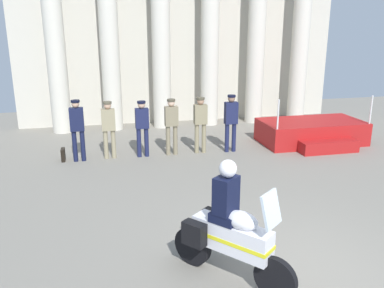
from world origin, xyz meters
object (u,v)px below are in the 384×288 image
(officer_in_row_2, at_px, (142,124))
(officer_in_row_4, at_px, (200,120))
(reviewing_stand, at_px, (312,133))
(briefcase_on_ground, at_px, (63,155))
(motorcycle_with_rider, at_px, (228,231))
(officer_in_row_1, at_px, (109,125))
(officer_in_row_0, at_px, (77,126))
(officer_in_row_3, at_px, (171,122))
(officer_in_row_5, at_px, (231,119))

(officer_in_row_2, relative_size, officer_in_row_4, 0.98)
(officer_in_row_2, xyz_separation_m, officer_in_row_4, (1.74, -0.01, 0.02))
(reviewing_stand, height_order, briefcase_on_ground, reviewing_stand)
(officer_in_row_4, distance_m, briefcase_on_ground, 4.09)
(motorcycle_with_rider, bearing_deg, officer_in_row_1, 153.97)
(officer_in_row_2, xyz_separation_m, motorcycle_with_rider, (0.59, -6.28, -0.18))
(officer_in_row_0, relative_size, motorcycle_with_rider, 0.92)
(officer_in_row_3, bearing_deg, motorcycle_with_rider, 86.80)
(officer_in_row_0, bearing_deg, reviewing_stand, -179.25)
(officer_in_row_0, bearing_deg, officer_in_row_2, 179.75)
(officer_in_row_0, relative_size, officer_in_row_5, 1.01)
(motorcycle_with_rider, bearing_deg, officer_in_row_3, 137.84)
(officer_in_row_0, bearing_deg, officer_in_row_1, -176.34)
(officer_in_row_2, height_order, officer_in_row_3, officer_in_row_3)
(motorcycle_with_rider, bearing_deg, officer_in_row_0, 161.24)
(reviewing_stand, relative_size, briefcase_on_ground, 9.15)
(officer_in_row_0, bearing_deg, motorcycle_with_rider, 110.20)
(officer_in_row_4, bearing_deg, officer_in_row_5, 173.44)
(officer_in_row_3, xyz_separation_m, motorcycle_with_rider, (-0.27, -6.26, -0.20))
(officer_in_row_5, xyz_separation_m, briefcase_on_ground, (-4.92, 0.21, -0.85))
(officer_in_row_3, height_order, officer_in_row_4, officer_in_row_4)
(officer_in_row_1, xyz_separation_m, officer_in_row_4, (2.69, -0.06, 0.02))
(officer_in_row_0, relative_size, officer_in_row_4, 1.04)
(officer_in_row_4, bearing_deg, officer_in_row_3, -0.42)
(officer_in_row_0, xyz_separation_m, officer_in_row_5, (4.47, -0.09, -0.01))
(officer_in_row_5, distance_m, briefcase_on_ground, 5.00)
(officer_in_row_0, xyz_separation_m, briefcase_on_ground, (-0.46, 0.12, -0.86))
(officer_in_row_3, relative_size, motorcycle_with_rider, 0.88)
(reviewing_stand, distance_m, briefcase_on_ground, 7.82)
(officer_in_row_1, bearing_deg, briefcase_on_ground, -3.05)
(officer_in_row_1, relative_size, motorcycle_with_rider, 0.88)
(officer_in_row_5, relative_size, briefcase_on_ground, 4.85)
(motorcycle_with_rider, bearing_deg, reviewing_stand, 102.76)
(officer_in_row_0, distance_m, motorcycle_with_rider, 6.71)
(officer_in_row_1, xyz_separation_m, officer_in_row_2, (0.95, -0.05, -0.01))
(officer_in_row_5, height_order, motorcycle_with_rider, motorcycle_with_rider)
(officer_in_row_2, bearing_deg, officer_in_row_5, 176.95)
(officer_in_row_3, bearing_deg, reviewing_stand, -178.38)
(officer_in_row_3, bearing_deg, officer_in_row_2, -1.94)
(officer_in_row_1, height_order, officer_in_row_5, officer_in_row_5)
(reviewing_stand, bearing_deg, officer_in_row_0, -178.53)
(officer_in_row_2, xyz_separation_m, officer_in_row_5, (2.66, -0.11, 0.05))
(officer_in_row_2, distance_m, officer_in_row_5, 2.66)
(reviewing_stand, relative_size, officer_in_row_5, 1.89)
(officer_in_row_1, distance_m, officer_in_row_4, 2.69)
(officer_in_row_2, bearing_deg, reviewing_stand, -178.93)
(motorcycle_with_rider, height_order, briefcase_on_ground, motorcycle_with_rider)
(officer_in_row_0, distance_m, officer_in_row_4, 3.54)
(officer_in_row_5, xyz_separation_m, motorcycle_with_rider, (-2.07, -6.17, -0.24))
(briefcase_on_ground, bearing_deg, officer_in_row_2, -2.63)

